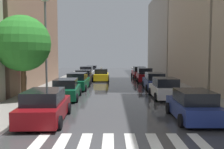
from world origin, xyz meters
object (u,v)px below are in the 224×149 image
object	(u,v)px
parked_car_right_second	(165,89)
parked_car_right_third	(154,81)
parked_car_left_fourth	(84,77)
lamp_post_left	(46,41)
taxi_midroad	(102,75)
parked_car_right_fifth	(139,73)
parked_car_left_second	(67,90)
parked_car_left_fifth	(87,73)
street_tree_left	(23,44)
parked_car_right_fourth	(145,75)
pedestrian_foreground	(25,76)
parked_car_right_nearest	(193,106)
parked_car_left_third	(78,81)
parked_car_left_sixth	(92,71)
parked_car_left_nearest	(45,106)

from	to	relation	value
parked_car_right_second	parked_car_right_third	world-z (taller)	parked_car_right_third
parked_car_left_fourth	lamp_post_left	distance (m)	11.03
taxi_midroad	parked_car_right_fifth	bearing A→B (deg)	-53.96
parked_car_left_second	taxi_midroad	bearing A→B (deg)	-11.62
parked_car_left_fifth	street_tree_left	xyz separation A→B (m)	(-2.83, -17.34, 3.39)
parked_car_left_fourth	parked_car_right_fourth	bearing A→B (deg)	-79.83
taxi_midroad	pedestrian_foreground	world-z (taller)	pedestrian_foreground
parked_car_right_nearest	pedestrian_foreground	bearing A→B (deg)	57.60
parked_car_right_fifth	lamp_post_left	distance (m)	19.55
parked_car_left_third	parked_car_right_second	size ratio (longest dim) A/B	1.17
parked_car_left_second	parked_car_right_third	distance (m)	9.63
parked_car_left_third	parked_car_left_sixth	xyz separation A→B (m)	(-0.03, 16.87, 0.00)
lamp_post_left	parked_car_right_nearest	bearing A→B (deg)	-35.84
parked_car_right_third	taxi_midroad	distance (m)	9.66
parked_car_right_third	pedestrian_foreground	size ratio (longest dim) A/B	2.32
parked_car_left_nearest	parked_car_right_fourth	world-z (taller)	parked_car_right_fourth
parked_car_left_third	parked_car_right_third	distance (m)	7.66
parked_car_right_fourth	parked_car_left_fourth	bearing A→B (deg)	99.93
parked_car_left_nearest	parked_car_right_nearest	bearing A→B (deg)	-90.23
parked_car_left_third	pedestrian_foreground	world-z (taller)	pedestrian_foreground
parked_car_left_third	parked_car_left_nearest	bearing A→B (deg)	-178.85
parked_car_left_third	lamp_post_left	distance (m)	6.26
parked_car_right_third	pedestrian_foreground	xyz separation A→B (m)	(-11.50, -4.28, 0.87)
parked_car_left_second	parked_car_right_fifth	xyz separation A→B (m)	(7.59, 17.57, 0.06)
parked_car_right_fifth	parked_car_left_fourth	bearing A→B (deg)	129.39
parked_car_right_nearest	parked_car_left_nearest	bearing A→B (deg)	92.50
parked_car_right_second	pedestrian_foreground	world-z (taller)	pedestrian_foreground
parked_car_right_fourth	street_tree_left	world-z (taller)	street_tree_left
parked_car_left_nearest	street_tree_left	xyz separation A→B (m)	(-3.07, 5.45, 3.46)
parked_car_left_nearest	pedestrian_foreground	world-z (taller)	pedestrian_foreground
parked_car_left_third	parked_car_left_sixth	world-z (taller)	parked_car_left_sixth
pedestrian_foreground	parked_car_left_third	bearing A→B (deg)	-46.92
lamp_post_left	parked_car_left_sixth	bearing A→B (deg)	85.18
parked_car_right_fifth	lamp_post_left	world-z (taller)	lamp_post_left
parked_car_right_fifth	taxi_midroad	bearing A→B (deg)	125.00
parked_car_right_nearest	street_tree_left	world-z (taller)	street_tree_left
parked_car_right_nearest	taxi_midroad	distance (m)	20.35
parked_car_left_fourth	street_tree_left	xyz separation A→B (m)	(-3.03, -11.87, 3.47)
parked_car_right_third	parked_car_left_fifth	bearing A→B (deg)	37.00
parked_car_left_second	parked_car_left_third	xyz separation A→B (m)	(0.13, 5.45, 0.04)
parked_car_right_nearest	lamp_post_left	xyz separation A→B (m)	(-9.48, 6.85, 3.79)
parked_car_left_sixth	pedestrian_foreground	distance (m)	21.30
pedestrian_foreground	taxi_midroad	bearing A→B (deg)	-29.29
pedestrian_foreground	lamp_post_left	distance (m)	3.56
street_tree_left	parked_car_right_fourth	bearing A→B (deg)	50.77
parked_car_left_fourth	parked_car_right_fourth	world-z (taller)	parked_car_right_fourth
parked_car_right_second	taxi_midroad	size ratio (longest dim) A/B	0.94
parked_car_left_fifth	parked_car_right_nearest	xyz separation A→B (m)	(7.89, -22.53, -0.10)
parked_car_right_second	taxi_midroad	distance (m)	14.22
taxi_midroad	parked_car_left_sixth	bearing A→B (deg)	12.19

